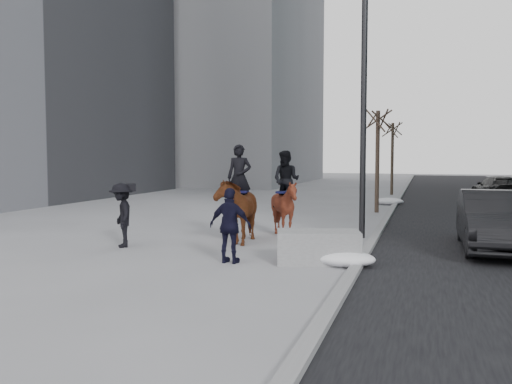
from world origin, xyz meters
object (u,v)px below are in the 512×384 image
(planter, at_px, (318,247))
(mounted_left, at_px, (238,206))
(car_near, at_px, (495,221))
(mounted_right, at_px, (285,202))

(planter, distance_m, mounted_left, 3.75)
(planter, xyz_separation_m, car_near, (4.11, 3.05, 0.41))
(car_near, bearing_deg, mounted_right, 172.38)
(planter, height_order, mounted_right, mounted_right)
(car_near, height_order, mounted_right, mounted_right)
(planter, bearing_deg, mounted_right, 115.00)
(car_near, relative_size, mounted_right, 1.80)
(planter, bearing_deg, mounted_left, 139.73)
(planter, distance_m, car_near, 5.13)
(car_near, distance_m, mounted_right, 5.92)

